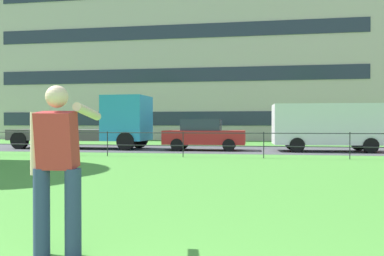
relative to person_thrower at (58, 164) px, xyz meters
name	(u,v)px	position (x,y,z in m)	size (l,w,h in m)	color
street_strip	(231,149)	(0.62, 16.91, -0.90)	(80.00, 6.62, 0.01)	#4C4C51
park_fence	(223,140)	(0.62, 11.81, -0.25)	(28.20, 0.04, 1.00)	#232328
person_thrower	(58,164)	(0.00, 0.00, 0.00)	(0.51, 0.80, 1.68)	navy
flatbed_truck_left	(100,126)	(-6.19, 16.29, 0.31)	(7.35, 2.56, 2.75)	#2D99D1
car_red_right	(204,135)	(-0.67, 15.96, -0.13)	(4.02, 1.85, 1.54)	red
panel_van_far_right	(327,125)	(5.22, 16.04, 0.36)	(5.07, 2.25, 2.24)	white
apartment_building_background	(188,63)	(-4.66, 34.21, 6.21)	(35.53, 13.53, 14.23)	beige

